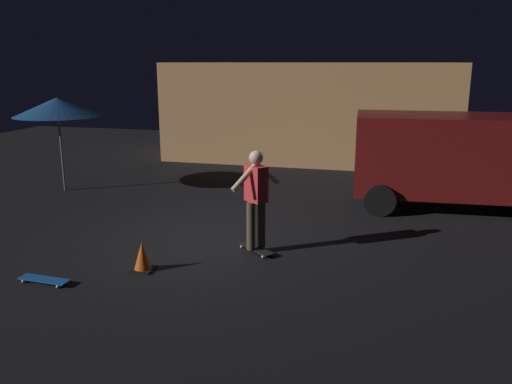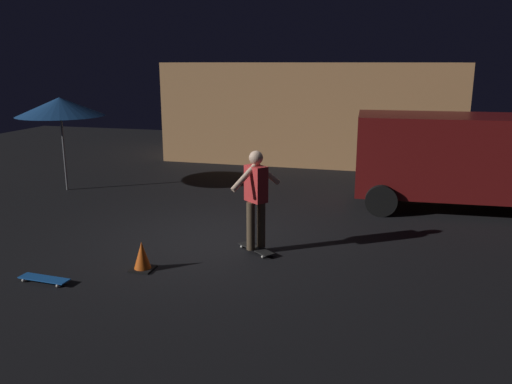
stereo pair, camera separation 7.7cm
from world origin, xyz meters
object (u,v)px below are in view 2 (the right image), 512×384
object	(u,v)px
skateboard_spare	(44,279)
traffic_cone	(142,257)
skater	(256,193)
parked_van	(466,156)
patio_umbrella	(60,107)
skateboard_ridden	(256,249)

from	to	relation	value
skateboard_spare	traffic_cone	size ratio (longest dim) A/B	1.72
skateboard_spare	traffic_cone	distance (m)	1.43
skater	traffic_cone	bearing A→B (deg)	-140.89
skateboard_spare	traffic_cone	world-z (taller)	traffic_cone
parked_van	patio_umbrella	distance (m)	9.49
patio_umbrella	parked_van	bearing A→B (deg)	5.03
skater	traffic_cone	world-z (taller)	skater
parked_van	patio_umbrella	xyz separation A→B (m)	(-9.41, -0.83, 0.91)
skateboard_ridden	skateboard_spare	bearing A→B (deg)	-142.75
parked_van	skateboard_ridden	size ratio (longest dim) A/B	6.39
traffic_cone	patio_umbrella	bearing A→B (deg)	135.30
skateboard_ridden	skater	world-z (taller)	skater
skateboard_ridden	skater	size ratio (longest dim) A/B	0.44
parked_van	patio_umbrella	bearing A→B (deg)	-174.97
patio_umbrella	skateboard_ridden	xyz separation A→B (m)	(5.75, -3.00, -2.02)
skateboard_spare	skater	xyz separation A→B (m)	(2.66, 2.02, 0.98)
patio_umbrella	skateboard_ridden	distance (m)	6.79
parked_van	skater	world-z (taller)	parked_van
skateboard_spare	skater	distance (m)	3.48
patio_umbrella	skateboard_ridden	world-z (taller)	patio_umbrella
skater	traffic_cone	distance (m)	2.09
skateboard_ridden	skateboard_spare	size ratio (longest dim) A/B	0.93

